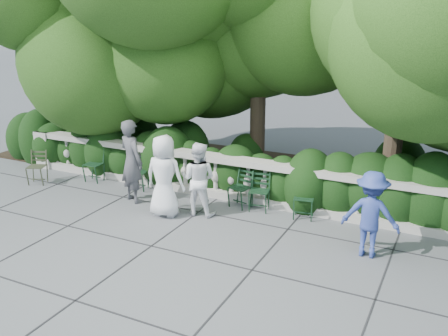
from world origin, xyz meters
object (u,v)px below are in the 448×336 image
at_px(chair_e, 257,213).
at_px(person_woman_grey, 132,161).
at_px(chair_f, 302,221).
at_px(chair_weathered, 36,186).
at_px(chair_a, 137,191).
at_px(chair_b, 91,183).
at_px(chair_d, 236,209).
at_px(person_businessman, 164,176).
at_px(person_casual_man, 198,179).
at_px(person_older_blue, 371,214).

relative_size(chair_e, person_woman_grey, 0.45).
height_order(chair_f, chair_weathered, same).
distance_m(chair_a, chair_b, 1.38).
distance_m(chair_a, chair_e, 3.09).
xyz_separation_m(chair_weathered, person_woman_grey, (2.76, 0.24, 0.93)).
relative_size(chair_a, person_woman_grey, 0.45).
relative_size(chair_d, chair_e, 1.00).
xyz_separation_m(person_businessman, person_casual_man, (0.59, 0.36, -0.08)).
bearing_deg(chair_e, chair_weathered, 177.11).
relative_size(chair_f, person_older_blue, 0.54).
distance_m(chair_f, person_casual_man, 2.31).
bearing_deg(person_businessman, chair_f, -164.37).
bearing_deg(person_older_blue, chair_a, -10.14).
distance_m(chair_a, person_woman_grey, 1.11).
bearing_deg(chair_weathered, chair_f, -15.26).
bearing_deg(person_older_blue, chair_weathered, -2.11).
distance_m(chair_d, person_casual_man, 1.14).
height_order(chair_e, person_casual_man, person_casual_man).
bearing_deg(chair_b, person_casual_man, -13.21).
distance_m(chair_b, chair_d, 3.95).
bearing_deg(chair_d, chair_b, -165.94).
bearing_deg(chair_weathered, chair_a, -5.48).
xyz_separation_m(person_businessman, person_woman_grey, (-1.09, 0.38, 0.07)).
bearing_deg(chair_weathered, person_businessman, -24.59).
height_order(chair_a, chair_b, same).
xyz_separation_m(chair_a, chair_e, (3.09, 0.05, 0.00)).
bearing_deg(chair_e, person_older_blue, -31.00).
distance_m(chair_weathered, person_woman_grey, 2.92).
distance_m(chair_weathered, person_businessman, 3.95).
height_order(chair_b, person_woman_grey, person_woman_grey).
bearing_deg(chair_e, chair_a, 169.74).
bearing_deg(person_woman_grey, chair_b, 5.25).
bearing_deg(chair_b, chair_weathered, -149.01).
xyz_separation_m(chair_e, chair_weathered, (-5.55, -0.80, 0.00)).
xyz_separation_m(person_woman_grey, person_older_blue, (5.25, -0.32, -0.16)).
bearing_deg(person_older_blue, person_woman_grey, -5.05).
height_order(chair_d, person_casual_man, person_casual_man).
bearing_deg(person_older_blue, chair_e, -21.37).
xyz_separation_m(chair_d, chair_e, (0.52, -0.02, 0.00)).
bearing_deg(person_woman_grey, chair_weathered, 27.52).
xyz_separation_m(chair_b, chair_f, (5.44, 0.07, 0.00)).
bearing_deg(chair_e, chair_d, 166.88).
distance_m(chair_f, person_older_blue, 1.91).
height_order(chair_f, person_woman_grey, person_woman_grey).
bearing_deg(chair_f, chair_d, 169.51).
xyz_separation_m(chair_b, person_older_blue, (6.93, -0.85, 0.77)).
bearing_deg(chair_a, person_casual_man, -27.85).
bearing_deg(chair_d, person_woman_grey, -152.43).
height_order(chair_e, chair_weathered, same).
distance_m(chair_e, person_woman_grey, 2.99).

